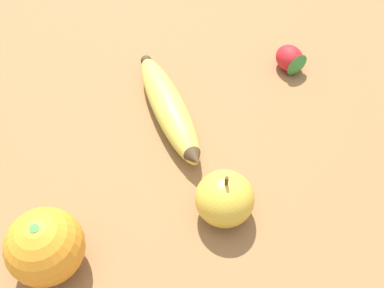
{
  "coord_description": "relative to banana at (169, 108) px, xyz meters",
  "views": [
    {
      "loc": [
        0.12,
        0.46,
        0.5
      ],
      "look_at": [
        -0.01,
        0.12,
        0.03
      ],
      "focal_mm": 42.0,
      "sensor_mm": 36.0,
      "label": 1
    }
  ],
  "objects": [
    {
      "name": "apple",
      "position": [
        -0.01,
        0.17,
        0.01
      ],
      "size": [
        0.07,
        0.07,
        0.08
      ],
      "color": "gold",
      "rests_on": "ground_plane"
    },
    {
      "name": "orange",
      "position": [
        0.2,
        0.16,
        0.02
      ],
      "size": [
        0.09,
        0.09,
        0.09
      ],
      "color": "orange",
      "rests_on": "ground_plane"
    },
    {
      "name": "banana",
      "position": [
        0.0,
        0.0,
        0.0
      ],
      "size": [
        0.05,
        0.23,
        0.04
      ],
      "rotation": [
        0.0,
        0.0,
        1.58
      ],
      "color": "#DBCC4C",
      "rests_on": "ground_plane"
    },
    {
      "name": "ground_plane",
      "position": [
        0.01,
        -0.04,
        -0.02
      ],
      "size": [
        3.0,
        3.0,
        0.0
      ],
      "primitive_type": "plane",
      "color": "olive"
    },
    {
      "name": "strawberry",
      "position": [
        -0.22,
        -0.03,
        -0.0
      ],
      "size": [
        0.05,
        0.06,
        0.04
      ],
      "rotation": [
        0.0,
        0.0,
        1.74
      ],
      "color": "red",
      "rests_on": "ground_plane"
    }
  ]
}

